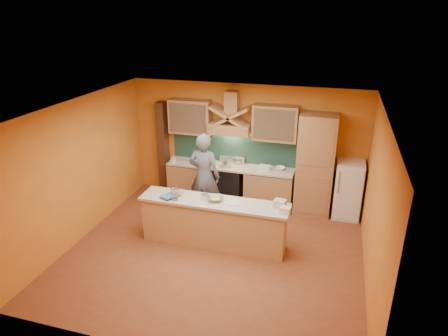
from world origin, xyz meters
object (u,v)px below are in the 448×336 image
(fridge, at_px, (348,190))
(kitchen_scale, at_px, (205,197))
(stove, at_px, (230,184))
(person, at_px, (204,176))
(mixing_bowl, at_px, (215,199))

(fridge, relative_size, kitchen_scale, 11.44)
(stove, xyz_separation_m, fridge, (2.70, 0.00, 0.20))
(person, height_order, mixing_bowl, person)
(mixing_bowl, bearing_deg, fridge, 37.11)
(stove, distance_m, person, 1.06)
(stove, height_order, fridge, fridge)
(person, xyz_separation_m, mixing_bowl, (0.56, -1.01, 0.01))
(fridge, distance_m, mixing_bowl, 3.12)
(stove, distance_m, fridge, 2.71)
(stove, relative_size, mixing_bowl, 2.97)
(fridge, bearing_deg, kitchen_scale, -144.73)
(stove, bearing_deg, mixing_bowl, -83.15)
(kitchen_scale, height_order, mixing_bowl, kitchen_scale)
(person, distance_m, mixing_bowl, 1.16)
(person, distance_m, kitchen_scale, 1.10)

